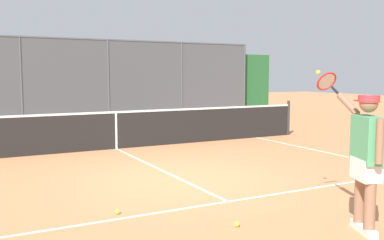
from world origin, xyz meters
The scene contains 7 objects.
ground_plane centered at (0.00, 0.00, 0.00)m, with size 60.00×60.00×0.00m, color #C67A4C.
court_line_markings centered at (0.00, 1.91, 0.00)m, with size 8.74×9.62×0.01m.
fence_backdrop centered at (0.00, -9.95, 1.38)m, with size 18.52×1.37×3.21m.
tennis_net centered at (0.00, -3.72, 0.49)m, with size 11.23×0.09×1.07m.
tennis_player centered at (-0.76, 3.37, 0.97)m, with size 0.51×1.37×1.94m.
tennis_ball_mid_court centered at (0.48, 2.52, 0.03)m, with size 0.07×0.07×0.07m, color #C1D138.
tennis_ball_near_net centered at (1.64, 1.35, 0.03)m, with size 0.07×0.07×0.07m, color #C1D138.
Camera 1 is at (3.45, 6.96, 1.89)m, focal length 41.24 mm.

